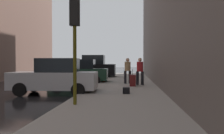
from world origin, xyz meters
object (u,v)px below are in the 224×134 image
(duffel_bag, at_px, (126,90))
(pedestrian_in_red_jacket, at_px, (140,70))
(parked_silver_sedan, at_px, (55,77))
(parked_dark_green_sedan, at_px, (79,72))
(pedestrian_in_tan_coat, at_px, (128,69))
(parked_black_suv, at_px, (92,68))
(traffic_light, at_px, (75,29))
(rolling_suitcase, at_px, (133,80))
(fire_hydrant, at_px, (104,77))

(duffel_bag, bearing_deg, pedestrian_in_red_jacket, 79.74)
(parked_silver_sedan, distance_m, parked_dark_green_sedan, 5.87)
(pedestrian_in_red_jacket, xyz_separation_m, pedestrian_in_tan_coat, (-0.79, 1.00, 0.00))
(parked_black_suv, relative_size, duffel_bag, 10.47)
(parked_dark_green_sedan, relative_size, duffel_bag, 9.68)
(parked_dark_green_sedan, height_order, traffic_light, traffic_light)
(rolling_suitcase, relative_size, duffel_bag, 2.36)
(fire_hydrant, xyz_separation_m, traffic_light, (0.05, -9.60, 2.26))
(traffic_light, distance_m, pedestrian_in_red_jacket, 7.97)
(parked_silver_sedan, distance_m, pedestrian_in_red_jacket, 5.69)
(fire_hydrant, distance_m, pedestrian_in_tan_coat, 2.20)
(parked_black_suv, relative_size, pedestrian_in_tan_coat, 2.70)
(parked_silver_sedan, bearing_deg, pedestrian_in_tan_coat, 52.77)
(parked_dark_green_sedan, xyz_separation_m, parked_black_suv, (-0.00, 6.06, 0.18))
(parked_silver_sedan, bearing_deg, pedestrian_in_red_jacket, 40.18)
(pedestrian_in_tan_coat, height_order, rolling_suitcase, pedestrian_in_tan_coat)
(parked_dark_green_sedan, xyz_separation_m, traffic_light, (1.85, -9.60, 1.91))
(parked_silver_sedan, relative_size, parked_dark_green_sedan, 1.00)
(pedestrian_in_tan_coat, bearing_deg, fire_hydrant, 145.47)
(fire_hydrant, height_order, rolling_suitcase, rolling_suitcase)
(parked_silver_sedan, height_order, pedestrian_in_red_jacket, pedestrian_in_red_jacket)
(traffic_light, height_order, duffel_bag, traffic_light)
(parked_dark_green_sedan, xyz_separation_m, rolling_suitcase, (3.88, -2.98, -0.36))
(fire_hydrant, distance_m, duffel_bag, 6.74)
(traffic_light, relative_size, duffel_bag, 8.18)
(parked_black_suv, height_order, rolling_suitcase, parked_black_suv)
(parked_dark_green_sedan, bearing_deg, duffel_bag, -61.29)
(fire_hydrant, xyz_separation_m, rolling_suitcase, (2.07, -2.98, -0.01))
(parked_black_suv, distance_m, pedestrian_in_red_jacket, 9.33)
(traffic_light, distance_m, pedestrian_in_tan_coat, 8.72)
(duffel_bag, bearing_deg, fire_hydrant, 105.14)
(rolling_suitcase, bearing_deg, fire_hydrant, 124.78)
(parked_silver_sedan, xyz_separation_m, parked_black_suv, (-0.00, 11.93, 0.18))
(traffic_light, distance_m, rolling_suitcase, 7.28)
(pedestrian_in_tan_coat, bearing_deg, parked_silver_sedan, -127.23)
(traffic_light, xyz_separation_m, pedestrian_in_tan_coat, (1.69, 8.40, -1.65))
(parked_silver_sedan, height_order, traffic_light, traffic_light)
(parked_dark_green_sedan, xyz_separation_m, pedestrian_in_tan_coat, (3.55, -1.20, 0.26))
(pedestrian_in_red_jacket, relative_size, duffel_bag, 3.89)
(parked_black_suv, height_order, traffic_light, traffic_light)
(parked_silver_sedan, bearing_deg, rolling_suitcase, 36.68)
(pedestrian_in_red_jacket, relative_size, pedestrian_in_tan_coat, 1.00)
(pedestrian_in_tan_coat, bearing_deg, parked_dark_green_sedan, 161.28)
(parked_dark_green_sedan, height_order, parked_black_suv, parked_black_suv)
(parked_dark_green_sedan, bearing_deg, pedestrian_in_red_jacket, -26.94)
(parked_dark_green_sedan, xyz_separation_m, duffel_bag, (3.56, -6.50, -0.56))
(traffic_light, bearing_deg, pedestrian_in_red_jacket, 71.40)
(traffic_light, bearing_deg, pedestrian_in_tan_coat, 78.59)
(parked_black_suv, relative_size, rolling_suitcase, 4.43)
(parked_dark_green_sedan, relative_size, rolling_suitcase, 4.09)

